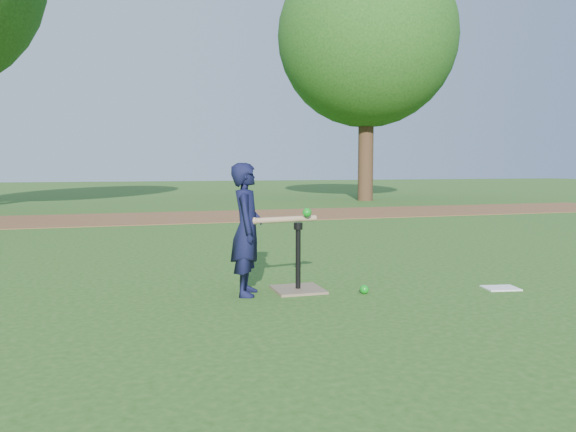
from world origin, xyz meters
name	(u,v)px	position (x,y,z in m)	size (l,w,h in m)	color
ground	(286,285)	(0.00, 0.00, 0.00)	(80.00, 80.00, 0.00)	#285116
dirt_strip	(185,217)	(0.00, 7.50, 0.01)	(24.00, 3.00, 0.01)	brown
child	(247,229)	(-0.44, -0.26, 0.57)	(0.42, 0.27, 1.15)	black
wiffle_ball_ground	(364,289)	(0.55, -0.54, 0.04)	(0.08, 0.08, 0.08)	#0C8E17
clipboard	(501,288)	(1.83, -0.73, 0.01)	(0.30, 0.23, 0.01)	white
batting_tee	(298,279)	(0.03, -0.25, 0.11)	(0.44, 0.44, 0.61)	#7C654E
swing_action	(287,218)	(-0.08, -0.28, 0.66)	(0.63, 0.16, 0.13)	tan
tree_right	(367,38)	(6.50, 12.00, 5.29)	(5.80, 5.80, 8.21)	#382316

